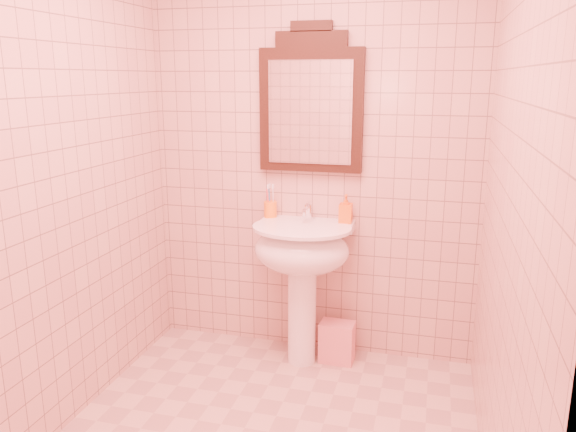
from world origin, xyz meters
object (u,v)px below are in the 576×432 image
(towel, at_px, (337,342))
(toothbrush_cup, at_px, (270,209))
(soap_dispenser, at_px, (346,209))
(mirror, at_px, (311,104))
(pedestal_sink, at_px, (302,259))

(towel, bearing_deg, toothbrush_cup, 167.33)
(toothbrush_cup, xyz_separation_m, soap_dispenser, (0.47, -0.01, 0.03))
(mirror, xyz_separation_m, toothbrush_cup, (-0.24, -0.04, -0.64))
(soap_dispenser, bearing_deg, mirror, 165.31)
(soap_dispenser, bearing_deg, toothbrush_cup, 176.52)
(pedestal_sink, bearing_deg, towel, 16.44)
(pedestal_sink, xyz_separation_m, mirror, (0.00, 0.20, 0.89))
(toothbrush_cup, bearing_deg, towel, -12.67)
(pedestal_sink, xyz_separation_m, soap_dispenser, (0.23, 0.15, 0.29))
(toothbrush_cup, bearing_deg, pedestal_sink, -34.16)
(soap_dispenser, distance_m, towel, 0.83)
(soap_dispenser, height_order, towel, soap_dispenser)
(toothbrush_cup, distance_m, towel, 0.91)
(pedestal_sink, xyz_separation_m, toothbrush_cup, (-0.24, 0.16, 0.25))
(pedestal_sink, relative_size, soap_dispenser, 5.13)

